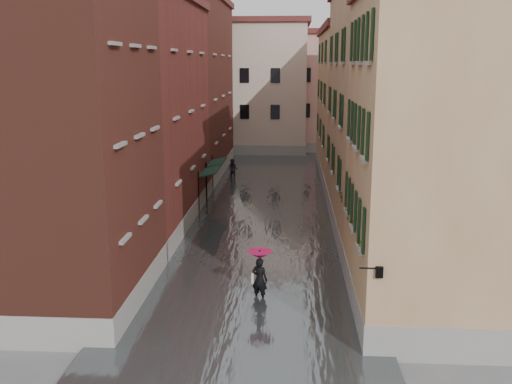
% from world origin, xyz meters
% --- Properties ---
extents(ground, '(120.00, 120.00, 0.00)m').
position_xyz_m(ground, '(0.00, 0.00, 0.00)').
color(ground, '#5E5E60').
rests_on(ground, ground).
extents(floodwater, '(10.00, 60.00, 0.20)m').
position_xyz_m(floodwater, '(0.00, 13.00, 0.10)').
color(floodwater, '#515659').
rests_on(floodwater, ground).
extents(building_left_near, '(6.00, 8.00, 13.00)m').
position_xyz_m(building_left_near, '(-7.00, -2.00, 6.50)').
color(building_left_near, '#5E2A1F').
rests_on(building_left_near, ground).
extents(building_left_mid, '(6.00, 14.00, 12.50)m').
position_xyz_m(building_left_mid, '(-7.00, 9.00, 6.25)').
color(building_left_mid, maroon).
rests_on(building_left_mid, ground).
extents(building_left_far, '(6.00, 16.00, 14.00)m').
position_xyz_m(building_left_far, '(-7.00, 24.00, 7.00)').
color(building_left_far, '#5E2A1F').
rests_on(building_left_far, ground).
extents(building_right_near, '(6.00, 8.00, 11.50)m').
position_xyz_m(building_right_near, '(7.00, -2.00, 5.75)').
color(building_right_near, '#A67855').
rests_on(building_right_near, ground).
extents(building_right_mid, '(6.00, 14.00, 13.00)m').
position_xyz_m(building_right_mid, '(7.00, 9.00, 6.50)').
color(building_right_mid, tan).
rests_on(building_right_mid, ground).
extents(building_right_far, '(6.00, 16.00, 11.50)m').
position_xyz_m(building_right_far, '(7.00, 24.00, 5.75)').
color(building_right_far, '#A67855').
rests_on(building_right_far, ground).
extents(building_end_cream, '(12.00, 9.00, 13.00)m').
position_xyz_m(building_end_cream, '(-3.00, 38.00, 6.50)').
color(building_end_cream, beige).
rests_on(building_end_cream, ground).
extents(building_end_pink, '(10.00, 9.00, 12.00)m').
position_xyz_m(building_end_pink, '(6.00, 40.00, 6.00)').
color(building_end_pink, '#CB978F').
rests_on(building_end_pink, ground).
extents(awning_near, '(1.09, 3.03, 2.80)m').
position_xyz_m(awning_near, '(-3.49, 12.40, 2.47)').
color(awning_near, black).
rests_on(awning_near, ground).
extents(awning_far, '(1.09, 2.98, 2.80)m').
position_xyz_m(awning_far, '(-3.49, 15.64, 2.47)').
color(awning_far, black).
rests_on(awning_far, ground).
extents(wall_lantern, '(0.71, 0.22, 0.35)m').
position_xyz_m(wall_lantern, '(4.33, -6.00, 3.01)').
color(wall_lantern, black).
rests_on(wall_lantern, ground).
extents(window_planters, '(0.59, 8.25, 0.84)m').
position_xyz_m(window_planters, '(4.12, -0.65, 3.51)').
color(window_planters, '#9F4634').
rests_on(window_planters, ground).
extents(pedestrian_main, '(1.01, 1.01, 2.06)m').
position_xyz_m(pedestrian_main, '(0.46, -1.56, 1.27)').
color(pedestrian_main, black).
rests_on(pedestrian_main, ground).
extents(pedestrian_far, '(0.98, 0.86, 1.70)m').
position_xyz_m(pedestrian_far, '(-3.03, 22.14, 0.85)').
color(pedestrian_far, black).
rests_on(pedestrian_far, ground).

